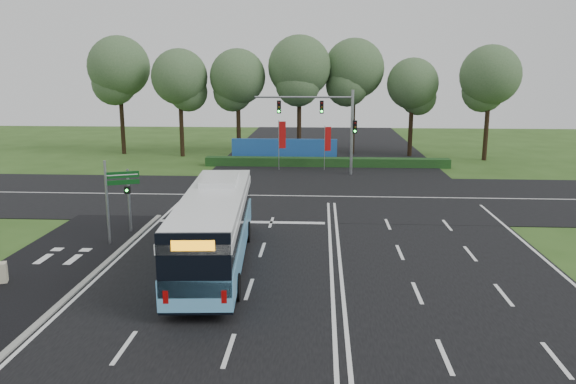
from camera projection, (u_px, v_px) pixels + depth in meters
The scene contains 15 objects.
ground at pixel (331, 252), 26.94m from camera, with size 120.00×120.00×0.00m, color #2E4E1A.
road_main at pixel (331, 251), 26.94m from camera, with size 20.00×120.00×0.04m, color black.
road_cross at pixel (328, 197), 38.64m from camera, with size 120.00×14.00×0.05m, color black.
bike_path at pixel (48, 267), 24.73m from camera, with size 5.00×18.00×0.06m, color black.
kerb_strip at pixel (101, 268), 24.59m from camera, with size 0.25×18.00×0.12m, color gray.
city_bus at pixel (215, 227), 24.67m from camera, with size 3.49×12.52×3.55m.
pedestrian_signal at pixel (129, 198), 29.78m from camera, with size 0.32×0.42×3.45m.
street_sign at pixel (114, 192), 27.61m from camera, with size 1.56×0.68×4.26m.
utility_cabinet at pixel (0, 273), 22.85m from camera, with size 0.53×0.44×0.88m, color beige.
banner_flag_left at pixel (281, 138), 48.41m from camera, with size 0.63×0.18×4.34m.
banner_flag_mid at pixel (327, 141), 48.39m from camera, with size 0.57×0.16×3.88m.
traffic_light_gantry at pixel (330, 119), 45.94m from camera, with size 8.41×0.28×7.00m.
hedge at pixel (326, 162), 50.76m from camera, with size 22.00×1.20×0.80m, color #133613.
blue_hoarding at pixel (284, 150), 53.28m from camera, with size 10.00×0.30×2.20m, color #1E52A3.
eucalyptus_row at pixel (289, 73), 55.57m from camera, with size 42.39×9.38×12.01m.
Camera 1 is at (-0.53, -25.79, 8.53)m, focal length 35.00 mm.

